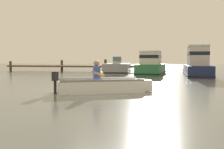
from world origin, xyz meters
The scene contains 7 objects.
ground_plane centered at (0.00, 0.00, 0.00)m, with size 120.00×120.00×0.00m, color slate.
wooden_dock centered at (-6.04, 15.47, 0.54)m, with size 15.62×1.64×1.21m.
rowboat_with_person centered at (0.11, -0.16, 0.25)m, with size 3.52×2.35×1.19m.
moored_boat_grey centered at (-2.13, 13.34, 0.41)m, with size 2.57×4.89×1.44m.
moored_boat_green centered at (0.87, 12.07, 0.69)m, with size 2.12×5.30×1.87m.
moored_boat_navy centered at (4.29, 11.03, 0.81)m, with size 1.79×6.68×2.21m.
mooring_buoy centered at (-1.89, 6.81, 0.23)m, with size 0.46×0.46×0.46m, color yellow.
Camera 1 is at (2.75, -10.03, 1.22)m, focal length 44.33 mm.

